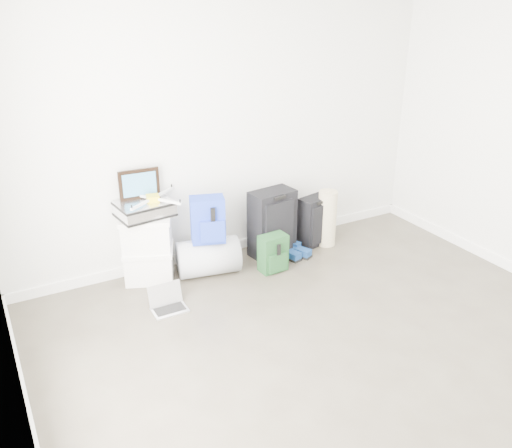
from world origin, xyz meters
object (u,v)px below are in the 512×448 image
large_suitcase (273,224)px  carry_on (315,221)px  laptop (168,303)px  duffel_bag (208,257)px  boxes_stack (148,248)px  briefcase (145,209)px

large_suitcase → carry_on: (0.53, -0.00, -0.08)m
laptop → duffel_bag: bearing=35.3°
boxes_stack → laptop: boxes_stack is taller
duffel_bag → carry_on: carry_on is taller
carry_on → laptop: bearing=-178.6°
duffel_bag → carry_on: (1.29, 0.06, 0.09)m
briefcase → large_suitcase: (1.29, -0.12, -0.37)m
boxes_stack → large_suitcase: bearing=17.6°
briefcase → laptop: 0.90m
boxes_stack → briefcase: bearing=0.0°
boxes_stack → carry_on: 1.83m
briefcase → carry_on: 1.88m
carry_on → briefcase: bearing=163.5°
laptop → carry_on: bearing=14.1°
carry_on → boxes_stack: bearing=163.5°
duffel_bag → large_suitcase: 0.78m
briefcase → laptop: briefcase is taller
boxes_stack → briefcase: briefcase is taller
carry_on → large_suitcase: bearing=167.1°
boxes_stack → duffel_bag: bearing=4.2°
carry_on → laptop: size_ratio=1.80×
boxes_stack → carry_on: (1.82, -0.12, -0.06)m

